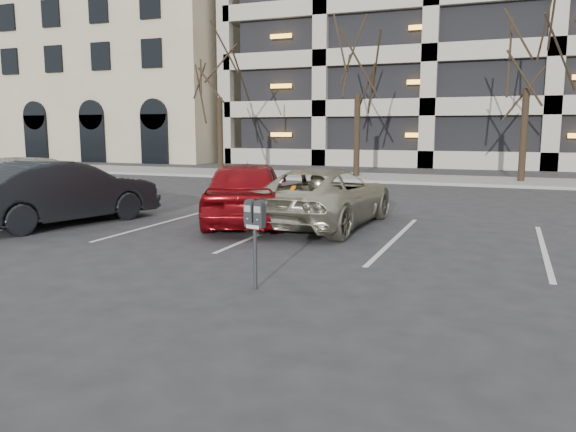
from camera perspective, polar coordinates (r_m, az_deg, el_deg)
The scene contains 12 objects.
ground at distance 9.98m, azimuth 0.39°, elevation -4.15°, with size 140.00×140.00×0.00m, color #28282B.
sidewalk at distance 25.41m, azimuth 13.51°, elevation 3.65°, with size 80.00×4.00×0.12m, color gray.
stall_lines at distance 12.59m, azimuth -1.79°, elevation -1.41°, with size 16.90×5.20×0.00m.
office_building at distance 50.40m, azimuth -17.94°, elevation 14.38°, with size 26.00×16.20×15.00m.
tree_a at distance 28.74m, azimuth -7.05°, elevation 16.46°, with size 3.71×3.71×8.43m.
tree_b at distance 26.19m, azimuth 7.19°, elevation 17.21°, with size 3.71×3.71×8.43m.
tree_c at distance 25.40m, azimuth 23.42°, elevation 17.15°, with size 3.79×3.79×8.61m.
parking_meter at distance 7.82m, azimuth -3.39°, elevation -0.63°, with size 0.34×0.18×1.25m.
suv_silver at distance 13.16m, azimuth 3.67°, elevation 1.96°, with size 2.47×4.95×1.35m.
car_red at distance 13.37m, azimuth -4.17°, elevation 2.50°, with size 1.83×4.54×1.55m, color maroon.
car_dark at distance 14.31m, azimuth -22.02°, elevation 2.24°, with size 1.61×4.62×1.52m, color black.
car_silver at distance 16.38m, azimuth -24.33°, elevation 2.86°, with size 2.14×5.26×1.53m, color #A7AAAE.
Camera 1 is at (3.50, -9.08, 2.24)m, focal length 35.00 mm.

